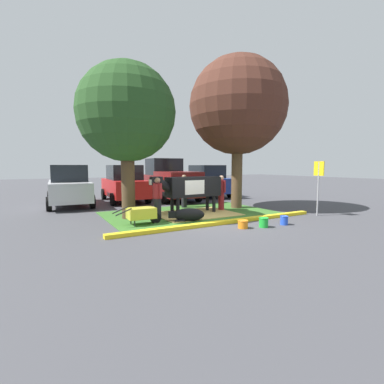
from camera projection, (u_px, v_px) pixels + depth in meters
ground_plane at (211, 222)px, 9.80m from camera, size 80.00×80.00×0.00m
grass_island at (191, 213)px, 11.48m from camera, size 6.87×4.39×0.02m
curb_yellow at (225, 222)px, 9.44m from camera, size 8.07×0.24×0.12m
hay_bedding at (196, 214)px, 11.23m from camera, size 3.22×2.43×0.04m
shade_tree_left at (127, 113)px, 10.02m from camera, size 3.58×3.58×5.70m
shade_tree_right at (238, 106)px, 12.55m from camera, size 4.42×4.42×6.91m
cow_holstein at (191, 187)px, 11.25m from camera, size 3.14×0.78×1.57m
calf_lying at (188, 215)px, 9.83m from camera, size 1.32×0.86×0.48m
person_handler at (221, 192)px, 12.20m from camera, size 0.34×0.53×1.55m
person_visitor_near at (158, 197)px, 10.05m from camera, size 0.34×0.53×1.56m
person_visitor_far at (184, 190)px, 13.02m from camera, size 0.53×0.34×1.56m
wheelbarrow at (142, 213)px, 9.25m from camera, size 1.60×0.61×0.63m
parking_sign at (319, 178)px, 10.86m from camera, size 0.06×0.44×2.15m
bucket_orange at (243, 224)px, 8.76m from camera, size 0.34×0.34×0.26m
bucket_green at (264, 222)px, 8.90m from camera, size 0.32×0.32×0.32m
bucket_blue at (284, 220)px, 9.28m from camera, size 0.28×0.28×0.30m
sedan_silver at (69, 186)px, 13.65m from camera, size 2.19×4.48×2.02m
sedan_red at (124, 184)px, 15.32m from camera, size 2.19×4.48×2.02m
pickup_truck_maroon at (169, 180)px, 16.36m from camera, size 2.42×5.49×2.42m
sedan_blue at (207, 181)px, 18.01m from camera, size 2.19×4.48×2.02m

